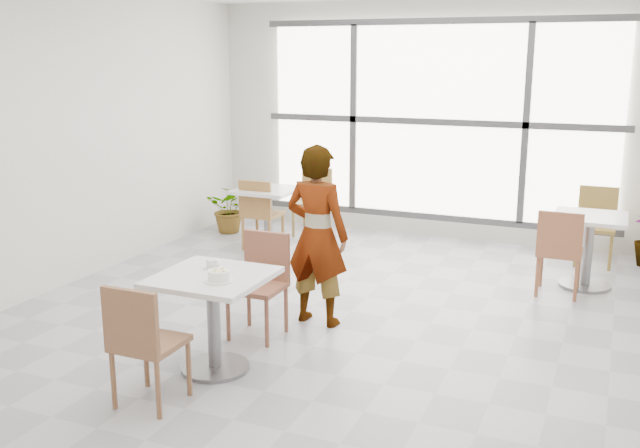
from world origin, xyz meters
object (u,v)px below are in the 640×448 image
at_px(bg_chair_left_near, 260,210).
at_px(bg_chair_right_far, 596,220).
at_px(bg_chair_left_far, 314,197).
at_px(chair_far, 261,277).
at_px(oatmeal_bowl, 219,276).
at_px(bg_table_right, 588,241).
at_px(chair_near, 142,338).
at_px(bg_table_left, 268,210).
at_px(plant_left, 231,209).
at_px(coffee_cup, 212,264).
at_px(bg_chair_right_near, 560,247).
at_px(main_table, 213,304).
at_px(person, 317,236).

relative_size(bg_chair_left_near, bg_chair_right_far, 1.00).
bearing_deg(bg_chair_left_far, bg_chair_right_far, -0.09).
distance_m(chair_far, oatmeal_bowl, 0.96).
xyz_separation_m(chair_far, bg_table_right, (2.48, 2.41, -0.01)).
distance_m(chair_near, bg_table_left, 4.08).
xyz_separation_m(chair_far, bg_chair_left_near, (-1.26, 2.35, 0.00)).
relative_size(chair_near, plant_left, 1.35).
height_order(bg_table_left, bg_chair_right_far, bg_chair_right_far).
bearing_deg(bg_chair_left_near, oatmeal_bowl, 113.16).
xyz_separation_m(bg_chair_left_near, bg_chair_left_far, (0.28, 1.00, 0.00)).
height_order(chair_near, bg_chair_left_far, same).
bearing_deg(coffee_cup, chair_far, 82.90).
bearing_deg(bg_chair_right_near, bg_chair_left_near, -6.15).
xyz_separation_m(main_table, chair_far, (-0.01, 0.79, -0.02)).
xyz_separation_m(coffee_cup, person, (0.42, 1.05, 0.02)).
relative_size(main_table, bg_table_right, 1.07).
bearing_deg(main_table, plant_left, 118.35).
xyz_separation_m(person, bg_chair_right_near, (1.90, 1.57, -0.30)).
xyz_separation_m(chair_near, bg_chair_right_far, (2.62, 4.84, 0.00)).
relative_size(bg_table_right, plant_left, 1.16).
xyz_separation_m(chair_near, chair_far, (0.11, 1.49, 0.00)).
bearing_deg(person, bg_chair_left_far, -61.29).
distance_m(bg_chair_left_near, bg_chair_left_far, 1.04).
xyz_separation_m(chair_near, plant_left, (-1.92, 4.48, -0.18)).
bearing_deg(main_table, chair_far, 90.80).
bearing_deg(bg_chair_left_near, bg_table_right, -179.12).
bearing_deg(bg_table_right, bg_chair_right_near, -119.32).
relative_size(oatmeal_bowl, person, 0.13).
height_order(bg_table_left, bg_chair_right_near, bg_chair_right_near).
bearing_deg(bg_chair_right_near, oatmeal_bowl, 54.01).
height_order(main_table, oatmeal_bowl, oatmeal_bowl).
height_order(chair_near, chair_far, same).
bearing_deg(bg_chair_right_far, person, -126.46).
xyz_separation_m(chair_near, bg_chair_right_near, (2.35, 3.47, 0.00)).
bearing_deg(chair_near, chair_far, -94.34).
relative_size(person, bg_chair_left_near, 1.83).
height_order(chair_near, coffee_cup, chair_near).
bearing_deg(bg_chair_left_near, plant_left, -39.47).
height_order(bg_chair_left_near, bg_chair_left_far, same).
bearing_deg(bg_chair_right_far, oatmeal_bowl, -119.13).
bearing_deg(oatmeal_bowl, bg_chair_left_near, 113.16).
bearing_deg(bg_chair_left_far, chair_far, -73.79).
xyz_separation_m(coffee_cup, plant_left, (-1.95, 3.64, -0.46)).
bearing_deg(oatmeal_bowl, main_table, 138.46).
bearing_deg(person, bg_chair_right_far, -121.73).
bearing_deg(bg_chair_right_far, bg_chair_right_near, -101.48).
bearing_deg(bg_chair_left_near, bg_chair_left_far, -105.52).
relative_size(oatmeal_bowl, bg_chair_right_far, 0.24).
height_order(person, bg_chair_left_far, person).
xyz_separation_m(main_table, bg_chair_left_near, (-1.27, 3.15, -0.02)).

